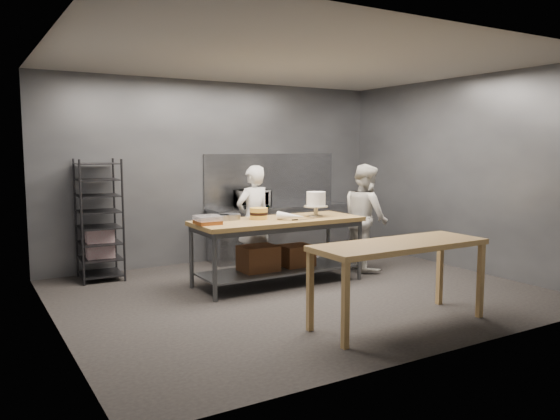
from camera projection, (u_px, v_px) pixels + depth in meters
name	position (u px, v px, depth m)	size (l,w,h in m)	color
ground	(299.00, 292.00, 7.23)	(6.00, 6.00, 0.00)	black
back_wall	(220.00, 172.00, 9.20)	(6.00, 0.04, 3.00)	#4C4F54
work_table	(277.00, 243.00, 7.63)	(2.40, 0.90, 0.92)	olive
near_counter	(399.00, 250.00, 5.85)	(2.00, 0.70, 0.90)	olive
back_counter	(280.00, 231.00, 9.55)	(2.60, 0.60, 0.90)	slate
splashback_panel	(272.00, 179.00, 9.70)	(2.60, 0.02, 0.90)	slate
speed_rack	(99.00, 221.00, 7.87)	(0.63, 0.68, 1.75)	black
chef_behind	(253.00, 219.00, 8.30)	(0.60, 0.39, 1.64)	silver
chef_right	(366.00, 217.00, 8.51)	(0.81, 0.63, 1.66)	silver
microwave	(252.00, 199.00, 9.20)	(0.54, 0.37, 0.30)	black
frosted_cake_stand	(316.00, 201.00, 7.81)	(0.34, 0.34, 0.36)	#B4AB90
layer_cake	(259.00, 214.00, 7.54)	(0.25, 0.25, 0.16)	gold
cake_pans	(226.00, 217.00, 7.48)	(0.43, 0.30, 0.07)	gray
piping_bag	(291.00, 216.00, 7.43)	(0.12, 0.12, 0.38)	white
offset_spatula	(300.00, 220.00, 7.49)	(0.36, 0.02, 0.02)	slate
pastry_clamshells	(208.00, 220.00, 7.07)	(0.33, 0.35, 0.11)	#92501D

